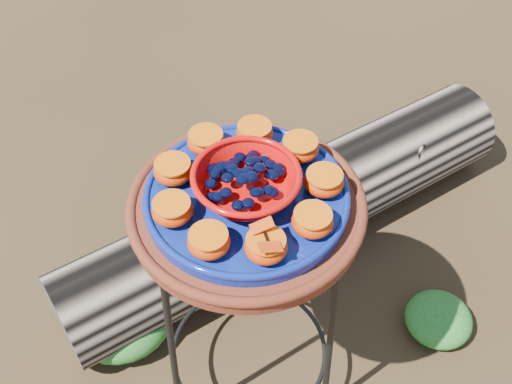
{
  "coord_description": "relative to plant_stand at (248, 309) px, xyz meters",
  "views": [
    {
      "loc": [
        -0.05,
        -0.82,
        1.67
      ],
      "look_at": [
        0.02,
        0.0,
        0.77
      ],
      "focal_mm": 45.0,
      "sensor_mm": 36.0,
      "label": 1
    }
  ],
  "objects": [
    {
      "name": "plant_stand",
      "position": [
        0.0,
        0.0,
        0.0
      ],
      "size": [
        0.44,
        0.44,
        0.7
      ],
      "primitive_type": null,
      "color": "black",
      "rests_on": "ground"
    },
    {
      "name": "ground",
      "position": [
        0.0,
        0.0,
        -0.35
      ],
      "size": [
        60.0,
        60.0,
        0.0
      ],
      "primitive_type": "plane",
      "color": "#302210"
    },
    {
      "name": "orange_half_1",
      "position": [
        0.11,
        -0.1,
        0.43
      ],
      "size": [
        0.08,
        0.08,
        0.04
      ],
      "primitive_type": "ellipsoid",
      "color": "#AA0000",
      "rests_on": "cobalt_plate"
    },
    {
      "name": "butterfly",
      "position": [
        0.02,
        -0.15,
        0.46
      ],
      "size": [
        0.1,
        0.07,
        0.02
      ],
      "primitive_type": null,
      "rotation": [
        0.0,
        0.0,
        0.2
      ],
      "color": "red",
      "rests_on": "orange_half_0"
    },
    {
      "name": "cobalt_plate",
      "position": [
        0.0,
        0.0,
        0.4
      ],
      "size": [
        0.39,
        0.39,
        0.03
      ],
      "primitive_type": "cylinder",
      "color": "navy",
      "rests_on": "terracotta_saucer"
    },
    {
      "name": "orange_half_3",
      "position": [
        0.11,
        0.09,
        0.43
      ],
      "size": [
        0.08,
        0.08,
        0.04
      ],
      "primitive_type": "ellipsoid",
      "color": "#AA0000",
      "rests_on": "cobalt_plate"
    },
    {
      "name": "orange_half_2",
      "position": [
        0.15,
        -0.0,
        0.43
      ],
      "size": [
        0.08,
        0.08,
        0.04
      ],
      "primitive_type": "ellipsoid",
      "color": "#AA0000",
      "rests_on": "cobalt_plate"
    },
    {
      "name": "red_bowl",
      "position": [
        0.0,
        0.0,
        0.44
      ],
      "size": [
        0.2,
        0.2,
        0.05
      ],
      "primitive_type": null,
      "color": "#BF0907",
      "rests_on": "cobalt_plate"
    },
    {
      "name": "orange_half_6",
      "position": [
        -0.14,
        0.05,
        0.43
      ],
      "size": [
        0.08,
        0.08,
        0.04
      ],
      "primitive_type": "ellipsoid",
      "color": "#AA0000",
      "rests_on": "cobalt_plate"
    },
    {
      "name": "foliage_back",
      "position": [
        -0.04,
        0.57,
        -0.28
      ],
      "size": [
        0.28,
        0.28,
        0.14
      ],
      "primitive_type": "ellipsoid",
      "color": "#205B22",
      "rests_on": "ground"
    },
    {
      "name": "foliage_left",
      "position": [
        -0.36,
        0.18,
        -0.27
      ],
      "size": [
        0.3,
        0.3,
        0.15
      ],
      "primitive_type": "ellipsoid",
      "color": "#205B22",
      "rests_on": "ground"
    },
    {
      "name": "orange_half_7",
      "position": [
        -0.14,
        -0.05,
        0.43
      ],
      "size": [
        0.08,
        0.08,
        0.04
      ],
      "primitive_type": "ellipsoid",
      "color": "#AA0000",
      "rests_on": "cobalt_plate"
    },
    {
      "name": "orange_half_8",
      "position": [
        -0.08,
        -0.13,
        0.43
      ],
      "size": [
        0.08,
        0.08,
        0.04
      ],
      "primitive_type": "ellipsoid",
      "color": "#AA0000",
      "rests_on": "cobalt_plate"
    },
    {
      "name": "orange_half_0",
      "position": [
        0.02,
        -0.15,
        0.43
      ],
      "size": [
        0.08,
        0.08,
        0.04
      ],
      "primitive_type": "ellipsoid",
      "color": "#AA0000",
      "rests_on": "cobalt_plate"
    },
    {
      "name": "terracotta_saucer",
      "position": [
        0.0,
        0.0,
        0.37
      ],
      "size": [
        0.46,
        0.46,
        0.04
      ],
      "primitive_type": "cylinder",
      "color": "#441D12",
      "rests_on": "plant_stand"
    },
    {
      "name": "orange_half_4",
      "position": [
        0.03,
        0.14,
        0.43
      ],
      "size": [
        0.08,
        0.08,
        0.04
      ],
      "primitive_type": "ellipsoid",
      "color": "#AA0000",
      "rests_on": "cobalt_plate"
    },
    {
      "name": "orange_half_5",
      "position": [
        -0.07,
        0.13,
        0.43
      ],
      "size": [
        0.08,
        0.08,
        0.04
      ],
      "primitive_type": "ellipsoid",
      "color": "#AA0000",
      "rests_on": "cobalt_plate"
    },
    {
      "name": "glass_gems",
      "position": [
        0.0,
        0.0,
        0.48
      ],
      "size": [
        0.15,
        0.15,
        0.03
      ],
      "primitive_type": null,
      "color": "black",
      "rests_on": "red_bowl"
    },
    {
      "name": "driftwood_log",
      "position": [
        0.17,
        0.48,
        -0.21
      ],
      "size": [
        1.52,
        1.06,
        0.28
      ],
      "primitive_type": null,
      "rotation": [
        0.0,
        0.0,
        0.49
      ],
      "color": "black",
      "rests_on": "ground"
    },
    {
      "name": "foliage_right",
      "position": [
        0.56,
        0.11,
        -0.3
      ],
      "size": [
        0.2,
        0.2,
        0.1
      ],
      "primitive_type": "ellipsoid",
      "color": "#205B22",
      "rests_on": "ground"
    }
  ]
}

